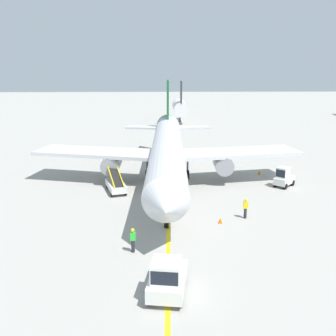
{
  "coord_description": "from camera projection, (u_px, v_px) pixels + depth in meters",
  "views": [
    {
      "loc": [
        -1.05,
        -29.95,
        12.22
      ],
      "look_at": [
        -0.07,
        7.15,
        2.5
      ],
      "focal_mm": 42.8,
      "sensor_mm": 36.0,
      "label": 1
    }
  ],
  "objects": [
    {
      "name": "ground_plane",
      "position": [
        171.0,
        221.0,
        32.09
      ],
      "size": [
        300.0,
        300.0,
        0.0
      ],
      "primitive_type": "plane",
      "color": "#9E9B93"
    },
    {
      "name": "taxi_line_yellow",
      "position": [
        169.0,
        200.0,
        36.92
      ],
      "size": [
        2.73,
        79.97,
        0.01
      ],
      "primitive_type": "cube",
      "rotation": [
        0.0,
        0.0,
        -0.03
      ],
      "color": "yellow",
      "rests_on": "ground"
    },
    {
      "name": "airliner",
      "position": [
        167.0,
        151.0,
        41.56
      ],
      "size": [
        28.6,
        35.28,
        10.1
      ],
      "color": "silver",
      "rests_on": "ground"
    },
    {
      "name": "pushback_tug",
      "position": [
        167.0,
        278.0,
        21.62
      ],
      "size": [
        2.4,
        3.84,
        2.2
      ],
      "color": "silver",
      "rests_on": "ground"
    },
    {
      "name": "baggage_tug_near_wing",
      "position": [
        284.0,
        178.0,
        40.72
      ],
      "size": [
        2.59,
        2.64,
        2.1
      ],
      "color": "silver",
      "rests_on": "ground"
    },
    {
      "name": "belt_loader_forward_hold",
      "position": [
        116.0,
        184.0,
        39.31
      ],
      "size": [
        2.61,
        5.16,
        2.59
      ],
      "color": "silver",
      "rests_on": "ground"
    },
    {
      "name": "ground_crew_marshaller",
      "position": [
        133.0,
        239.0,
        26.53
      ],
      "size": [
        0.36,
        0.24,
        1.7
      ],
      "color": "#26262D",
      "rests_on": "ground"
    },
    {
      "name": "ground_crew_wing_walker",
      "position": [
        246.0,
        208.0,
        32.39
      ],
      "size": [
        0.36,
        0.24,
        1.7
      ],
      "color": "#26262D",
      "rests_on": "ground"
    },
    {
      "name": "safety_cone_nose_left",
      "position": [
        259.0,
        172.0,
        45.44
      ],
      "size": [
        0.36,
        0.36,
        0.44
      ],
      "primitive_type": "cone",
      "color": "orange",
      "rests_on": "ground"
    },
    {
      "name": "safety_cone_nose_right",
      "position": [
        220.0,
        220.0,
        31.54
      ],
      "size": [
        0.36,
        0.36,
        0.44
      ],
      "primitive_type": "cone",
      "color": "orange",
      "rests_on": "ground"
    },
    {
      "name": "distant_aircraft_far_left",
      "position": [
        180.0,
        107.0,
        85.31
      ],
      "size": [
        3.0,
        10.1,
        8.8
      ],
      "color": "silver",
      "rests_on": "ground"
    }
  ]
}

